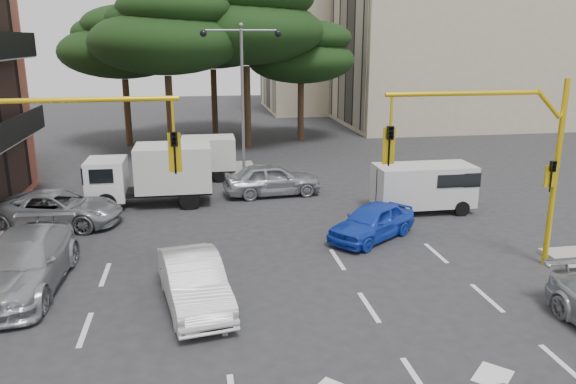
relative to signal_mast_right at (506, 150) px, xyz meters
name	(u,v)px	position (x,y,z in m)	size (l,w,h in m)	color
ground	(298,313)	(-6.80, -1.99, -3.88)	(120.00, 120.00, 0.00)	#28282B
median_strip	(244,174)	(-6.80, 14.01, -3.81)	(1.40, 6.00, 0.15)	gray
apartment_beige_near	(466,11)	(13.15, 30.01, 5.47)	(20.20, 12.15, 18.70)	tan
apartment_beige_far	(345,26)	(6.15, 42.01, 4.47)	(16.20, 12.15, 16.70)	tan
pine_left_near	(166,30)	(-10.75, 19.96, 3.72)	(9.15, 9.15, 10.23)	#382616
pine_center	(247,20)	(-5.75, 21.96, 4.41)	(9.98, 9.98, 11.16)	#382616
pine_left_far	(123,42)	(-13.75, 23.96, 3.03)	(8.32, 8.32, 9.30)	#382616
pine_right	(302,52)	(-1.75, 23.96, 2.33)	(7.49, 7.49, 8.37)	#382616
pine_back	(213,32)	(-7.75, 26.96, 3.72)	(9.15, 9.15, 10.23)	#382616
signal_mast_right	(506,150)	(0.00, 0.00, 0.00)	(5.79, 0.37, 6.00)	gold
signal_mast_left	(34,166)	(-13.61, 0.00, 0.00)	(5.79, 0.37, 6.00)	gold
street_lamp_center	(242,73)	(-6.80, 14.01, 1.54)	(4.16, 0.36, 7.77)	slate
car_white_hatch	(194,282)	(-9.53, -1.10, -3.17)	(1.51, 4.32, 1.42)	silver
car_blue_compact	(372,222)	(-3.05, 3.28, -3.22)	(1.56, 3.88, 1.32)	#173ABF
car_silver_wagon	(23,263)	(-14.47, 0.84, -3.07)	(2.27, 5.59, 1.62)	#9C9FA3
car_silver_cross_a	(57,209)	(-14.80, 6.75, -3.19)	(2.30, 4.99, 1.39)	gray
car_silver_cross_b	(272,179)	(-5.84, 9.84, -3.11)	(1.82, 4.52, 1.54)	#9A9CA2
van_white	(423,188)	(0.13, 6.22, -2.85)	(1.87, 4.13, 2.07)	silver
box_truck_a	(151,175)	(-11.30, 9.13, -2.55)	(2.28, 5.42, 2.67)	white
box_truck_b	(193,159)	(-9.50, 13.51, -2.77)	(1.90, 4.53, 2.23)	silver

